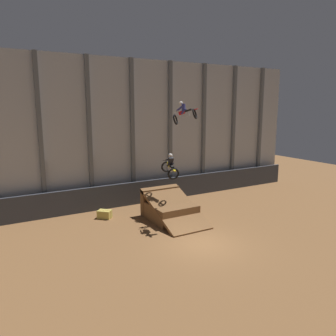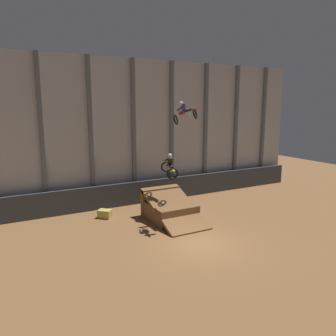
# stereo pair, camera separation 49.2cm
# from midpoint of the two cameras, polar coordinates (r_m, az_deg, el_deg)

# --- Properties ---
(ground_plane) EXTENTS (60.00, 60.00, 0.00)m
(ground_plane) POSITION_cam_midpoint_polar(r_m,az_deg,el_deg) (18.82, 6.61, -13.16)
(ground_plane) COLOR brown
(arena_back_wall) EXTENTS (32.00, 0.40, 11.17)m
(arena_back_wall) POSITION_cam_midpoint_polar(r_m,az_deg,el_deg) (25.84, -5.60, 6.20)
(arena_back_wall) COLOR #ADB2B7
(arena_back_wall) RESTS_ON ground_plane
(lower_barrier) EXTENTS (31.36, 0.20, 1.78)m
(lower_barrier) POSITION_cam_midpoint_polar(r_m,az_deg,el_deg) (25.93, -4.73, -4.31)
(lower_barrier) COLOR #383D47
(lower_barrier) RESTS_ON ground_plane
(dirt_ramp) EXTENTS (2.91, 4.65, 2.07)m
(dirt_ramp) POSITION_cam_midpoint_polar(r_m,az_deg,el_deg) (22.58, 0.78, -7.08)
(dirt_ramp) COLOR brown
(dirt_ramp) RESTS_ON ground_plane
(rider_bike_left_air) EXTENTS (1.06, 1.86, 1.55)m
(rider_bike_left_air) POSITION_cam_midpoint_polar(r_m,az_deg,el_deg) (20.23, 0.97, 0.23)
(rider_bike_left_air) COLOR black
(rider_bike_right_air) EXTENTS (1.66, 1.71, 1.62)m
(rider_bike_right_air) POSITION_cam_midpoint_polar(r_m,az_deg,el_deg) (22.37, 3.54, 9.48)
(rider_bike_right_air) COLOR black
(hay_bale_trackside) EXTENTS (1.06, 1.06, 0.57)m
(hay_bale_trackside) POSITION_cam_midpoint_polar(r_m,az_deg,el_deg) (23.20, -10.34, -7.85)
(hay_bale_trackside) COLOR #CCB751
(hay_bale_trackside) RESTS_ON ground_plane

